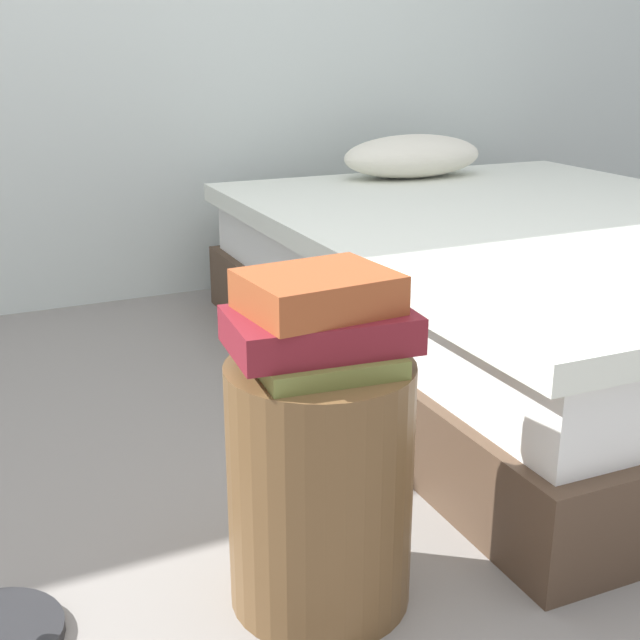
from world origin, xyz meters
The scene contains 6 objects.
ground_plane centered at (0.00, 0.00, 0.00)m, with size 8.00×8.00×0.00m, color gray.
bed centered at (1.11, 0.77, 0.23)m, with size 1.59×2.04×0.62m.
side_table centered at (0.00, 0.00, 0.22)m, with size 0.32×0.32×0.44m, color brown.
book_olive centered at (0.00, -0.01, 0.46)m, with size 0.23×0.20×0.03m, color olive.
book_maroon centered at (0.00, 0.00, 0.51)m, with size 0.29×0.19×0.06m, color maroon.
book_rust centered at (0.00, 0.01, 0.57)m, with size 0.23×0.19×0.06m, color #994723.
Camera 1 is at (-0.55, -1.15, 0.95)m, focal length 46.70 mm.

